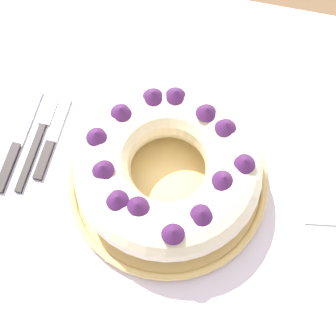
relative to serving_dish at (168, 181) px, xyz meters
The scene contains 7 objects.
ground_plane 0.75m from the serving_dish, 108.98° to the right, with size 8.00×8.00×0.00m, color brown.
dining_table 0.11m from the serving_dish, 108.98° to the right, with size 1.39×0.91×0.74m.
serving_dish is the anchor object (origin of this frame).
bundt_cake 0.06m from the serving_dish, 126.12° to the left, with size 0.30×0.30×0.10m.
fork 0.24m from the serving_dish, behind, with size 0.02×0.18×0.01m.
serving_knife 0.27m from the serving_dish, behind, with size 0.02×0.21×0.01m.
cake_knife 0.22m from the serving_dish, behind, with size 0.02×0.16×0.01m.
Camera 1 is at (0.08, -0.24, 1.48)m, focal length 50.00 mm.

